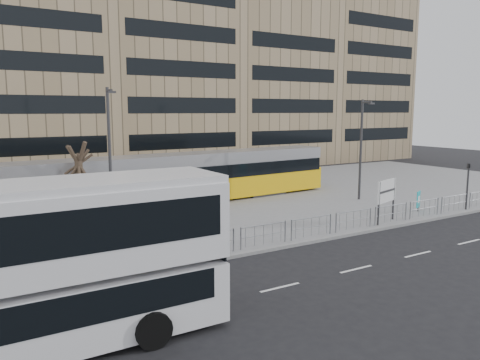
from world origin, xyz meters
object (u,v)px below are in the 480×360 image
traffic_light_east (468,180)px  lamp_post_west (110,150)px  ad_panel (418,200)px  traffic_light_west (191,211)px  bare_tree (77,139)px  tram (146,182)px  pedestrian (196,232)px  double_decker_bus (7,268)px  lamp_post_east (362,145)px  station_sign (387,193)px

traffic_light_east → lamp_post_west: size_ratio=0.40×
ad_panel → lamp_post_west: bearing=133.7°
ad_panel → traffic_light_west: bearing=157.2°
lamp_post_west → bare_tree: (-1.69, 0.40, 0.64)m
tram → ad_panel: bearing=-38.7°
ad_panel → pedestrian: bearing=156.2°
traffic_light_east → bare_tree: 24.75m
tram → traffic_light_west: tram is taller
double_decker_bus → bare_tree: size_ratio=1.75×
traffic_light_east → lamp_post_east: size_ratio=0.42×
double_decker_bus → pedestrian: (8.44, 6.04, -1.55)m
tram → lamp_post_west: lamp_post_west is taller
pedestrian → lamp_post_west: 8.36m
double_decker_bus → tram: bearing=59.5°
tram → station_sign: size_ratio=11.89×
traffic_light_east → lamp_post_east: lamp_post_east is taller
ad_panel → lamp_post_east: lamp_post_east is taller
tram → bare_tree: (-4.88, -2.64, 3.15)m
lamp_post_west → bare_tree: lamp_post_west is taller
station_sign → tram: bearing=116.6°
tram → lamp_post_east: 15.69m
double_decker_bus → lamp_post_east: (24.43, 11.22, 1.60)m
lamp_post_east → tram: bearing=160.1°
double_decker_bus → lamp_post_west: lamp_post_west is taller
pedestrian → lamp_post_east: bearing=-61.0°
double_decker_bus → ad_panel: size_ratio=8.98×
ad_panel → lamp_post_west: size_ratio=0.17×
traffic_light_east → lamp_post_west: bearing=173.7°
station_sign → traffic_light_west: bearing=160.9°
tram → station_sign: tram is taller
double_decker_bus → traffic_light_west: size_ratio=3.85×
lamp_post_east → bare_tree: (-19.47, 2.64, 0.90)m
traffic_light_east → lamp_post_west: lamp_post_west is taller
bare_tree → traffic_light_west: bearing=-69.0°
double_decker_bus → traffic_light_east: 28.30m
double_decker_bus → traffic_light_east: size_ratio=3.85×
lamp_post_west → lamp_post_east: bearing=-7.2°
double_decker_bus → lamp_post_west: bearing=64.0°
traffic_light_east → lamp_post_east: bearing=134.3°
station_sign → lamp_post_west: lamp_post_west is taller
traffic_light_west → traffic_light_east: (19.80, -0.81, 0.00)m
lamp_post_west → traffic_light_west: bearing=-79.6°
tram → pedestrian: bearing=-101.5°
traffic_light_west → lamp_post_east: size_ratio=0.42×
traffic_light_west → bare_tree: bare_tree is taller
station_sign → traffic_light_west: traffic_light_west is taller
ad_panel → traffic_light_west: 16.61m
pedestrian → tram: bearing=3.5°
traffic_light_west → lamp_post_east: bearing=11.5°
ad_panel → pedestrian: (-16.17, -0.18, 0.11)m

